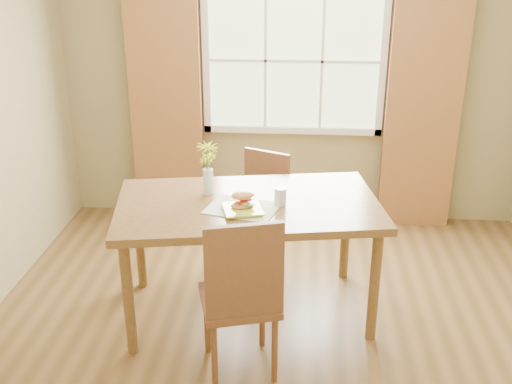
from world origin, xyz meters
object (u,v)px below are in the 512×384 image
object	(u,v)px
flower_vase	(208,163)
chair_far	(260,206)
chair_near	(242,293)
water_glass	(280,197)
dining_table	(248,214)
croissant_sandwich	(243,200)

from	to	relation	value
flower_vase	chair_far	bearing A→B (deg)	60.62
chair_near	water_glass	size ratio (longest dim) A/B	9.02
chair_near	chair_far	world-z (taller)	chair_near
dining_table	water_glass	size ratio (longest dim) A/B	15.95
water_glass	flower_vase	bearing A→B (deg)	162.95
chair_near	water_glass	world-z (taller)	chair_near
dining_table	chair_near	world-z (taller)	chair_near
chair_near	flower_vase	bearing A→B (deg)	94.76
chair_far	flower_vase	distance (m)	0.86
dining_table	water_glass	xyz separation A→B (m)	(0.22, -0.03, 0.14)
croissant_sandwich	flower_vase	size ratio (longest dim) A/B	0.51
dining_table	chair_far	size ratio (longest dim) A/B	2.00
chair_far	croissant_sandwich	distance (m)	0.93
chair_near	flower_vase	xyz separation A→B (m)	(-0.31, 0.84, 0.49)
chair_far	dining_table	bearing A→B (deg)	-68.41
croissant_sandwich	chair_far	bearing A→B (deg)	61.35
croissant_sandwich	flower_vase	xyz separation A→B (m)	(-0.27, 0.27, 0.15)
dining_table	chair_far	bearing A→B (deg)	77.50
dining_table	flower_vase	bearing A→B (deg)	146.44
water_glass	chair_far	bearing A→B (deg)	104.21
chair_far	croissant_sandwich	world-z (taller)	croissant_sandwich
flower_vase	chair_near	bearing A→B (deg)	-69.59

